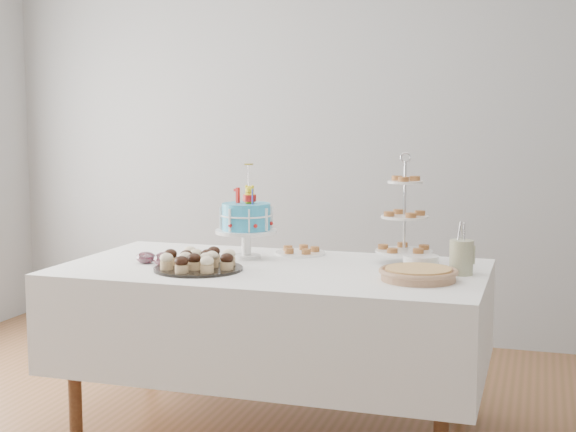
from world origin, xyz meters
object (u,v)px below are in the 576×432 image
(tiered_stand, at_px, (405,217))
(jam_bowl_b, at_px, (146,258))
(pastry_plate, at_px, (300,251))
(utensil_pitcher, at_px, (461,256))
(cupcake_tray, at_px, (198,260))
(pie, at_px, (418,273))
(birthday_cake, at_px, (246,233))
(plate_stack, at_px, (421,262))
(jam_bowl_a, at_px, (166,259))
(table, at_px, (273,315))

(tiered_stand, xyz_separation_m, jam_bowl_b, (-1.15, -0.36, -0.19))
(pastry_plate, distance_m, utensil_pitcher, 0.87)
(cupcake_tray, distance_m, pie, 0.97)
(cupcake_tray, height_order, tiered_stand, tiered_stand)
(birthday_cake, relative_size, pie, 1.38)
(tiered_stand, distance_m, plate_stack, 0.24)
(cupcake_tray, xyz_separation_m, jam_bowl_a, (-0.18, 0.05, -0.01))
(jam_bowl_b, bearing_deg, table, 9.51)
(cupcake_tray, bearing_deg, jam_bowl_b, 164.49)
(table, xyz_separation_m, tiered_stand, (0.56, 0.26, 0.44))
(table, height_order, birthday_cake, birthday_cake)
(pie, height_order, plate_stack, plate_stack)
(plate_stack, bearing_deg, cupcake_tray, -161.03)
(utensil_pitcher, bearing_deg, pie, -131.56)
(cupcake_tray, height_order, jam_bowl_b, cupcake_tray)
(pie, height_order, pastry_plate, pie)
(tiered_stand, distance_m, jam_bowl_b, 1.22)
(birthday_cake, height_order, tiered_stand, tiered_stand)
(plate_stack, relative_size, jam_bowl_b, 1.74)
(table, height_order, cupcake_tray, cupcake_tray)
(jam_bowl_a, height_order, utensil_pitcher, utensil_pitcher)
(plate_stack, distance_m, pastry_plate, 0.67)
(jam_bowl_b, height_order, utensil_pitcher, utensil_pitcher)
(tiered_stand, bearing_deg, jam_bowl_b, -162.60)
(plate_stack, xyz_separation_m, utensil_pitcher, (0.18, -0.07, 0.05))
(birthday_cake, distance_m, jam_bowl_b, 0.49)
(plate_stack, height_order, jam_bowl_a, jam_bowl_a)
(plate_stack, bearing_deg, utensil_pitcher, -21.71)
(plate_stack, bearing_deg, pie, -84.06)
(birthday_cake, height_order, pie, birthday_cake)
(birthday_cake, height_order, pastry_plate, birthday_cake)
(table, relative_size, jam_bowl_b, 20.84)
(jam_bowl_a, height_order, jam_bowl_b, jam_bowl_a)
(table, height_order, tiered_stand, tiered_stand)
(birthday_cake, xyz_separation_m, jam_bowl_a, (-0.28, -0.31, -0.09))
(pie, distance_m, jam_bowl_a, 1.15)
(cupcake_tray, height_order, utensil_pitcher, utensil_pitcher)
(table, xyz_separation_m, plate_stack, (0.66, 0.14, 0.26))
(tiered_stand, relative_size, jam_bowl_b, 5.63)
(tiered_stand, distance_m, pastry_plate, 0.58)
(pie, xyz_separation_m, jam_bowl_b, (-1.27, 0.02, -0.00))
(cupcake_tray, height_order, plate_stack, cupcake_tray)
(birthday_cake, bearing_deg, table, -23.48)
(birthday_cake, distance_m, pie, 0.92)
(plate_stack, bearing_deg, tiered_stand, 128.74)
(cupcake_tray, bearing_deg, utensil_pitcher, 12.52)
(jam_bowl_a, bearing_deg, plate_stack, 13.88)
(tiered_stand, relative_size, pastry_plate, 2.07)
(jam_bowl_b, distance_m, utensil_pitcher, 1.44)
(pie, relative_size, utensil_pitcher, 1.44)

